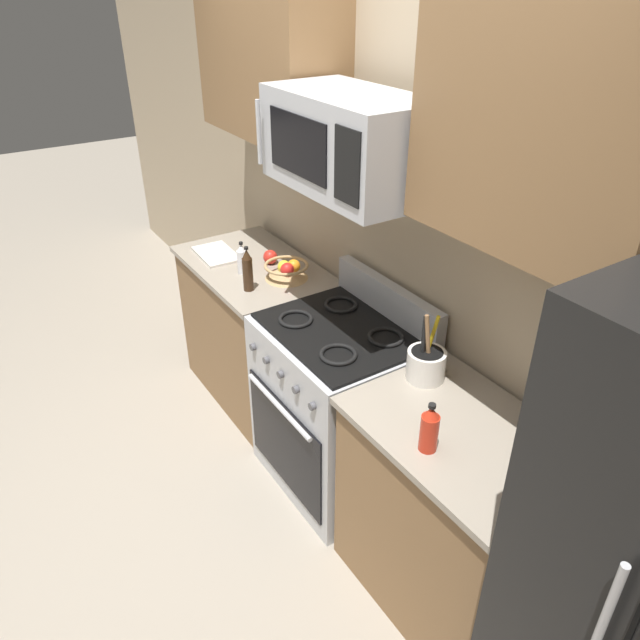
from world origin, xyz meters
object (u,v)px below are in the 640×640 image
Objects in this scene: utensil_crock at (426,363)px; cutting_board at (217,254)px; bottle_hot_sauce at (429,429)px; bottle_soy at (248,270)px; microwave at (349,142)px; bottle_vinegar at (242,259)px; range_oven at (338,405)px; apple_loose at (270,257)px; fruit_basket at (287,270)px.

utensil_crock is 0.94× the size of cutting_board.
bottle_hot_sauce reaches higher than cutting_board.
bottle_soy is (0.50, -0.04, 0.11)m from cutting_board.
microwave is 1.15m from bottle_vinegar.
bottle_hot_sauce reaches higher than bottle_vinegar.
range_oven is at bearing 6.97° from bottle_vinegar.
utensil_crock is 1.33m from bottle_vinegar.
bottle_soy reaches higher than apple_loose.
bottle_hot_sauce reaches higher than apple_loose.
apple_loose is 0.20m from bottle_vinegar.
apple_loose is 0.33× the size of bottle_soy.
range_oven is at bearing 167.32° from bottle_hot_sauce.
cutting_board is 1.72× the size of bottle_vinegar.
fruit_basket is at bearing 169.82° from bottle_hot_sauce.
cutting_board is 0.31m from bottle_vinegar.
utensil_crock is at bearing 139.89° from bottle_hot_sauce.
apple_loose is (-1.34, -0.00, -0.03)m from utensil_crock.
microwave is 3.76× the size of bottle_hot_sauce.
apple_loose is at bearing 38.03° from cutting_board.
fruit_basket is at bearing 42.14° from bottle_vinegar.
utensil_crock is (0.49, 0.07, -0.81)m from microwave.
utensil_crock is 1.14m from bottle_soy.
cutting_board is (-1.12, -0.15, -0.88)m from microwave.
microwave is 4.04× the size of bottle_vinegar.
utensil_crock reaches higher than fruit_basket.
utensil_crock is 3.65× the size of apple_loose.
apple_loose is at bearing 175.84° from fruit_basket.
microwave reaches higher than bottle_vinegar.
bottle_vinegar is (-0.19, -0.18, 0.03)m from fruit_basket.
bottle_hot_sauce is (1.67, -0.28, 0.05)m from apple_loose.
cutting_board is at bearing 175.44° from bottle_soy.
apple_loose is 0.35m from bottle_soy.
cutting_board is at bearing -172.25° from utensil_crock.
utensil_crock is (0.49, 0.09, 0.51)m from range_oven.
bottle_hot_sauce is (1.65, -0.09, 0.01)m from bottle_vinegar.
bottle_soy is at bearing -17.83° from bottle_vinegar.
bottle_vinegar reaches higher than fruit_basket.
microwave reaches higher than utensil_crock.
microwave is 1.20m from apple_loose.
microwave is 1.17m from bottle_hot_sauce.
bottle_soy is (-1.11, -0.26, 0.04)m from utensil_crock.
apple_loose is at bearing 170.59° from bottle_hot_sauce.
bottle_hot_sauce is at bearing -1.79° from cutting_board.
bottle_vinegar is at bearing 162.17° from bottle_soy.
apple_loose is at bearing 175.70° from microwave.
bottle_hot_sauce is (1.95, -0.06, 0.08)m from cutting_board.
bottle_hot_sauce is at bearing -14.48° from microwave.
microwave is 2.50× the size of utensil_crock.
utensil_crock is 1.63m from cutting_board.
bottle_hot_sauce reaches higher than range_oven.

